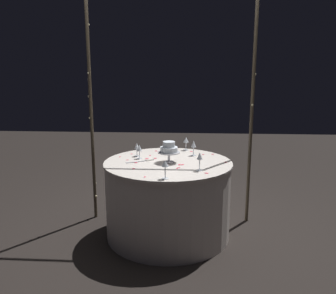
{
  "coord_description": "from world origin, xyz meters",
  "views": [
    {
      "loc": [
        0.22,
        -3.43,
        1.7
      ],
      "look_at": [
        0.0,
        0.0,
        0.94
      ],
      "focal_mm": 37.86,
      "sensor_mm": 36.0,
      "label": 1
    }
  ],
  "objects_px": {
    "wine_glass_4": "(186,140)",
    "main_table": "(168,199)",
    "wine_glass_3": "(200,157)",
    "wine_glass_5": "(165,165)",
    "wine_glass_2": "(194,145)",
    "tiered_cake": "(169,149)",
    "cake_knife": "(142,161)",
    "wine_glass_1": "(139,149)",
    "decorative_arch": "(170,81)",
    "wine_glass_0": "(137,147)"
  },
  "relations": [
    {
      "from": "wine_glass_4",
      "to": "main_table",
      "type": "bearing_deg",
      "value": -107.89
    },
    {
      "from": "wine_glass_3",
      "to": "wine_glass_5",
      "type": "bearing_deg",
      "value": -138.24
    },
    {
      "from": "wine_glass_2",
      "to": "wine_glass_4",
      "type": "height_order",
      "value": "wine_glass_2"
    },
    {
      "from": "tiered_cake",
      "to": "wine_glass_5",
      "type": "relative_size",
      "value": 1.37
    },
    {
      "from": "wine_glass_3",
      "to": "cake_knife",
      "type": "bearing_deg",
      "value": 153.05
    },
    {
      "from": "wine_glass_1",
      "to": "wine_glass_4",
      "type": "xyz_separation_m",
      "value": [
        0.48,
        0.43,
        0.01
      ]
    },
    {
      "from": "decorative_arch",
      "to": "wine_glass_5",
      "type": "bearing_deg",
      "value": -89.21
    },
    {
      "from": "tiered_cake",
      "to": "wine_glass_0",
      "type": "relative_size",
      "value": 1.53
    },
    {
      "from": "wine_glass_3",
      "to": "cake_knife",
      "type": "relative_size",
      "value": 0.64
    },
    {
      "from": "main_table",
      "to": "wine_glass_2",
      "type": "distance_m",
      "value": 0.64
    },
    {
      "from": "main_table",
      "to": "wine_glass_1",
      "type": "height_order",
      "value": "wine_glass_1"
    },
    {
      "from": "wine_glass_0",
      "to": "wine_glass_4",
      "type": "height_order",
      "value": "wine_glass_4"
    },
    {
      "from": "wine_glass_1",
      "to": "wine_glass_4",
      "type": "distance_m",
      "value": 0.64
    },
    {
      "from": "wine_glass_0",
      "to": "cake_knife",
      "type": "xyz_separation_m",
      "value": [
        0.08,
        -0.21,
        -0.1
      ]
    },
    {
      "from": "wine_glass_2",
      "to": "wine_glass_4",
      "type": "distance_m",
      "value": 0.27
    },
    {
      "from": "decorative_arch",
      "to": "main_table",
      "type": "distance_m",
      "value": 1.24
    },
    {
      "from": "wine_glass_1",
      "to": "wine_glass_3",
      "type": "height_order",
      "value": "wine_glass_3"
    },
    {
      "from": "main_table",
      "to": "wine_glass_1",
      "type": "xyz_separation_m",
      "value": [
        -0.3,
        0.11,
        0.5
      ]
    },
    {
      "from": "decorative_arch",
      "to": "tiered_cake",
      "type": "distance_m",
      "value": 0.77
    },
    {
      "from": "wine_glass_0",
      "to": "wine_glass_4",
      "type": "xyz_separation_m",
      "value": [
        0.52,
        0.32,
        0.01
      ]
    },
    {
      "from": "wine_glass_2",
      "to": "wine_glass_4",
      "type": "relative_size",
      "value": 1.07
    },
    {
      "from": "wine_glass_4",
      "to": "wine_glass_5",
      "type": "distance_m",
      "value": 1.11
    },
    {
      "from": "wine_glass_0",
      "to": "cake_knife",
      "type": "bearing_deg",
      "value": -69.4
    },
    {
      "from": "wine_glass_2",
      "to": "wine_glass_5",
      "type": "height_order",
      "value": "wine_glass_2"
    },
    {
      "from": "wine_glass_5",
      "to": "cake_knife",
      "type": "xyz_separation_m",
      "value": [
        -0.28,
        0.56,
        -0.12
      ]
    },
    {
      "from": "wine_glass_5",
      "to": "wine_glass_1",
      "type": "bearing_deg",
      "value": 115.3
    },
    {
      "from": "wine_glass_4",
      "to": "cake_knife",
      "type": "xyz_separation_m",
      "value": [
        -0.44,
        -0.54,
        -0.11
      ]
    },
    {
      "from": "tiered_cake",
      "to": "wine_glass_5",
      "type": "bearing_deg",
      "value": -89.83
    },
    {
      "from": "tiered_cake",
      "to": "wine_glass_1",
      "type": "distance_m",
      "value": 0.34
    },
    {
      "from": "wine_glass_4",
      "to": "wine_glass_0",
      "type": "bearing_deg",
      "value": -147.99
    },
    {
      "from": "tiered_cake",
      "to": "cake_knife",
      "type": "relative_size",
      "value": 0.81
    },
    {
      "from": "wine_glass_3",
      "to": "tiered_cake",
      "type": "bearing_deg",
      "value": 137.45
    },
    {
      "from": "wine_glass_0",
      "to": "wine_glass_2",
      "type": "relative_size",
      "value": 0.88
    },
    {
      "from": "decorative_arch",
      "to": "tiered_cake",
      "type": "bearing_deg",
      "value": -88.41
    },
    {
      "from": "wine_glass_3",
      "to": "wine_glass_5",
      "type": "height_order",
      "value": "wine_glass_3"
    },
    {
      "from": "tiered_cake",
      "to": "wine_glass_2",
      "type": "relative_size",
      "value": 1.34
    },
    {
      "from": "main_table",
      "to": "wine_glass_0",
      "type": "bearing_deg",
      "value": 148.65
    },
    {
      "from": "main_table",
      "to": "wine_glass_2",
      "type": "height_order",
      "value": "wine_glass_2"
    },
    {
      "from": "tiered_cake",
      "to": "wine_glass_1",
      "type": "bearing_deg",
      "value": 157.49
    },
    {
      "from": "tiered_cake",
      "to": "wine_glass_5",
      "type": "height_order",
      "value": "tiered_cake"
    },
    {
      "from": "decorative_arch",
      "to": "wine_glass_3",
      "type": "bearing_deg",
      "value": -65.67
    },
    {
      "from": "wine_glass_2",
      "to": "wine_glass_3",
      "type": "height_order",
      "value": "wine_glass_3"
    },
    {
      "from": "main_table",
      "to": "wine_glass_2",
      "type": "relative_size",
      "value": 7.85
    },
    {
      "from": "tiered_cake",
      "to": "wine_glass_4",
      "type": "distance_m",
      "value": 0.58
    },
    {
      "from": "wine_glass_0",
      "to": "wine_glass_2",
      "type": "bearing_deg",
      "value": 6.7
    },
    {
      "from": "decorative_arch",
      "to": "cake_knife",
      "type": "bearing_deg",
      "value": -123.94
    },
    {
      "from": "wine_glass_3",
      "to": "wine_glass_1",
      "type": "bearing_deg",
      "value": 146.59
    },
    {
      "from": "decorative_arch",
      "to": "wine_glass_2",
      "type": "height_order",
      "value": "decorative_arch"
    },
    {
      "from": "wine_glass_5",
      "to": "cake_knife",
      "type": "relative_size",
      "value": 0.59
    },
    {
      "from": "decorative_arch",
      "to": "main_table",
      "type": "relative_size",
      "value": 1.94
    }
  ]
}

